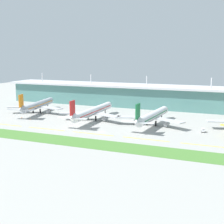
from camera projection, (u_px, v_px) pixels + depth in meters
name	position (u px, v px, depth m)	size (l,w,h in m)	color
ground_plane	(101.00, 132.00, 202.53)	(600.00, 600.00, 0.00)	#9E9E99
terminal_building	(148.00, 96.00, 295.68)	(288.00, 34.00, 29.29)	slate
airliner_nearest	(37.00, 105.00, 267.42)	(47.91, 64.36, 18.90)	#ADB2BC
airliner_near_middle	(93.00, 112.00, 237.89)	(48.78, 72.19, 18.90)	white
airliner_far_middle	(152.00, 116.00, 220.49)	(48.70, 63.73, 18.90)	silver
taxiway_stripe_west	(5.00, 125.00, 223.57)	(28.00, 0.70, 0.04)	yellow
taxiway_stripe_mid_west	(46.00, 129.00, 210.72)	(28.00, 0.70, 0.04)	yellow
taxiway_stripe_centre	(93.00, 134.00, 197.86)	(28.00, 0.70, 0.04)	yellow
taxiway_stripe_mid_east	(146.00, 139.00, 185.01)	(28.00, 0.70, 0.04)	yellow
taxiway_stripe_east	(206.00, 146.00, 172.15)	(28.00, 0.70, 0.04)	yellow
grass_verge	(82.00, 142.00, 178.21)	(300.00, 18.00, 0.10)	#477A33
baggage_cart	(203.00, 130.00, 201.61)	(2.60, 3.88, 2.48)	silver
safety_cone_left_wingtip	(21.00, 118.00, 246.36)	(0.56, 0.56, 0.70)	orange
safety_cone_nose_front	(30.00, 119.00, 240.06)	(0.56, 0.56, 0.70)	orange
safety_cone_right_wingtip	(22.00, 117.00, 248.03)	(0.56, 0.56, 0.70)	orange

